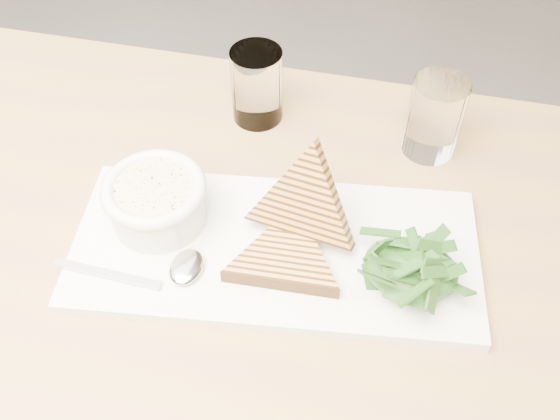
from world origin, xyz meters
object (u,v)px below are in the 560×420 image
(table_top, at_px, (209,292))
(glass_far, at_px, (435,117))
(glass_near, at_px, (257,86))
(platter, at_px, (275,249))
(soup_bowl, at_px, (158,205))

(table_top, height_order, glass_far, glass_far)
(table_top, bearing_deg, glass_near, 95.32)
(platter, bearing_deg, table_top, -137.01)
(soup_bowl, xyz_separation_m, glass_far, (0.27, 0.20, 0.01))
(platter, distance_m, glass_near, 0.23)
(glass_near, height_order, glass_far, glass_far)
(platter, xyz_separation_m, glass_far, (0.14, 0.21, 0.04))
(platter, bearing_deg, glass_far, 56.26)
(glass_far, bearing_deg, platter, -123.74)
(glass_near, relative_size, glass_far, 0.99)
(soup_bowl, relative_size, glass_far, 1.03)
(soup_bowl, height_order, glass_far, glass_far)
(platter, xyz_separation_m, soup_bowl, (-0.13, 0.00, 0.03))
(table_top, distance_m, soup_bowl, 0.11)
(platter, height_order, glass_far, glass_far)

